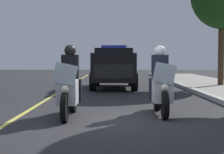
{
  "coord_description": "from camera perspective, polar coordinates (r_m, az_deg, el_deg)",
  "views": [
    {
      "loc": [
        7.89,
        0.03,
        1.36
      ],
      "look_at": [
        -1.42,
        0.0,
        0.9
      ],
      "focal_mm": 56.41,
      "sensor_mm": 36.0,
      "label": 1
    }
  ],
  "objects": [
    {
      "name": "police_motorcycle_lead_left",
      "position": [
        8.38,
        -6.94,
        -1.71
      ],
      "size": [
        2.14,
        0.56,
        1.72
      ],
      "color": "black",
      "rests_on": "ground"
    },
    {
      "name": "ground_plane",
      "position": [
        8.0,
        -0.03,
        -6.95
      ],
      "size": [
        80.0,
        80.0,
        0.0
      ],
      "primitive_type": "plane",
      "color": "#28282B"
    },
    {
      "name": "lane_stripe_center",
      "position": [
        8.31,
        -15.72,
        -6.66
      ],
      "size": [
        48.0,
        0.12,
        0.01
      ],
      "primitive_type": "cube",
      "color": "#E0D14C",
      "rests_on": "ground"
    },
    {
      "name": "police_suv",
      "position": [
        16.81,
        0.3,
        1.82
      ],
      "size": [
        4.92,
        2.11,
        2.05
      ],
      "color": "black",
      "rests_on": "ground"
    },
    {
      "name": "police_motorcycle_lead_right",
      "position": [
        8.8,
        7.89,
        -1.5
      ],
      "size": [
        2.14,
        0.56,
        1.72
      ],
      "color": "black",
      "rests_on": "ground"
    }
  ]
}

